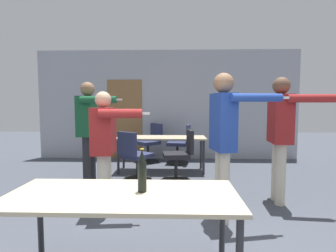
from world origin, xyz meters
TOP-DOWN VIEW (x-y plane):
  - back_wall at (-0.03, 5.32)m, footprint 6.72×0.12m
  - conference_table_near at (-0.17, 0.42)m, footprint 1.74×0.74m
  - conference_table_far at (-0.08, 3.95)m, footprint 1.84×0.66m
  - person_near_casual at (0.80, 1.60)m, footprint 0.85×0.56m
  - person_center_tall at (1.71, 2.21)m, footprint 0.80×0.71m
  - person_far_watching at (-0.71, 1.90)m, footprint 0.79×0.70m
  - person_right_polo at (-1.27, 2.95)m, footprint 0.81×0.73m
  - office_chair_far_right at (0.31, 3.25)m, footprint 0.57×0.52m
  - office_chair_side_rolled at (-0.40, 4.87)m, footprint 0.69×0.68m
  - office_chair_mid_tucked at (0.34, 4.70)m, footprint 0.58×0.53m
  - office_chair_near_pushed at (-0.53, 3.23)m, footprint 0.67×0.68m
  - beer_bottle at (-0.03, 0.46)m, footprint 0.07×0.07m

SIDE VIEW (x-z plane):
  - office_chair_near_pushed at x=-0.53m, z-range -0.03..0.89m
  - office_chair_mid_tucked at x=0.34m, z-range -0.03..0.91m
  - office_chair_side_rolled at x=-0.40m, z-range -0.03..0.92m
  - office_chair_far_right at x=0.31m, z-range -0.03..0.92m
  - conference_table_far at x=-0.08m, z-range 0.29..1.02m
  - conference_table_near at x=-0.17m, z-range 0.29..1.03m
  - beer_bottle at x=-0.03m, z-range 0.72..1.06m
  - person_far_watching at x=-0.71m, z-range 0.15..1.72m
  - person_right_polo at x=-1.27m, z-range 0.18..1.97m
  - person_center_tall at x=1.71m, z-range 0.19..1.97m
  - person_near_casual at x=0.80m, z-range 0.21..1.98m
  - back_wall at x=-0.03m, z-range -0.01..2.79m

